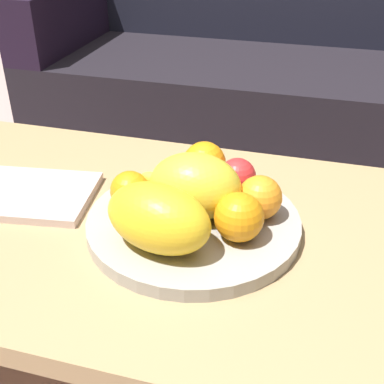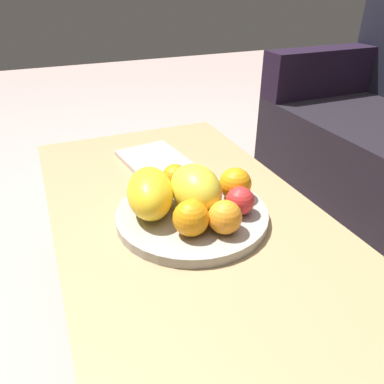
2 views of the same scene
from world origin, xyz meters
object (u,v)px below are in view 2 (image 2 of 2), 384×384
object	(u,v)px
apple_left	(240,201)
banana_bunch	(196,192)
orange_front	(225,217)
orange_back	(191,218)
orange_right	(175,177)
melon_smaller_beside	(150,193)
fruit_bowl	(192,214)
magazine	(155,161)
coffee_table	(192,232)
orange_left	(235,184)
melon_large_front	(196,189)

from	to	relation	value
apple_left	banana_bunch	bearing A→B (deg)	-138.87
orange_front	orange_back	bearing A→B (deg)	-107.19
orange_right	orange_back	bearing A→B (deg)	-10.71
melon_smaller_beside	orange_right	xyz separation A→B (m)	(-0.09, 0.09, -0.02)
orange_back	melon_smaller_beside	bearing A→B (deg)	-154.34
fruit_bowl	magazine	bearing A→B (deg)	177.85
coffee_table	apple_left	world-z (taller)	apple_left
orange_back	orange_left	bearing A→B (deg)	121.38
coffee_table	fruit_bowl	bearing A→B (deg)	153.22
orange_left	coffee_table	bearing A→B (deg)	-83.91
fruit_bowl	orange_right	xyz separation A→B (m)	(-0.11, -0.00, 0.05)
banana_bunch	magazine	size ratio (longest dim) A/B	0.71
melon_smaller_beside	apple_left	distance (m)	0.21
orange_front	orange_right	bearing A→B (deg)	-171.45
coffee_table	orange_right	size ratio (longest dim) A/B	17.84
orange_back	melon_large_front	bearing A→B (deg)	150.96
orange_left	orange_right	size ratio (longest dim) A/B	1.17
fruit_bowl	orange_back	distance (m)	0.11
coffee_table	fruit_bowl	xyz separation A→B (m)	(-0.00, 0.00, 0.05)
orange_front	banana_bunch	distance (m)	0.14
orange_left	magazine	bearing A→B (deg)	-161.20
coffee_table	orange_right	world-z (taller)	orange_right
melon_large_front	orange_back	size ratio (longest dim) A/B	1.95
banana_bunch	orange_back	bearing A→B (deg)	-28.15
coffee_table	orange_right	xyz separation A→B (m)	(-0.12, -0.00, 0.10)
melon_smaller_beside	fruit_bowl	bearing A→B (deg)	74.07
orange_back	coffee_table	bearing A→B (deg)	156.05
orange_left	banana_bunch	world-z (taller)	orange_left
melon_large_front	apple_left	world-z (taller)	melon_large_front
melon_large_front	orange_back	world-z (taller)	melon_large_front
orange_front	banana_bunch	bearing A→B (deg)	-176.32
coffee_table	apple_left	bearing A→B (deg)	61.10
coffee_table	magazine	world-z (taller)	magazine
magazine	coffee_table	bearing A→B (deg)	-10.51
melon_smaller_beside	orange_left	distance (m)	0.22
orange_back	banana_bunch	distance (m)	0.13
melon_smaller_beside	magazine	xyz separation A→B (m)	(-0.31, 0.11, -0.07)
melon_large_front	banana_bunch	bearing A→B (deg)	154.56
orange_left	orange_back	distance (m)	0.19
fruit_bowl	melon_smaller_beside	distance (m)	0.12
orange_front	magazine	distance (m)	0.45
orange_back	orange_front	bearing A→B (deg)	72.81
orange_front	orange_right	distance (m)	0.23
orange_front	banana_bunch	size ratio (longest dim) A/B	0.43
coffee_table	orange_back	xyz separation A→B (m)	(0.09, -0.04, 0.11)
melon_smaller_beside	magazine	distance (m)	0.33
orange_left	banana_bunch	distance (m)	0.10
orange_right	magazine	world-z (taller)	orange_right
banana_bunch	magazine	world-z (taller)	banana_bunch
coffee_table	banana_bunch	bearing A→B (deg)	141.98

